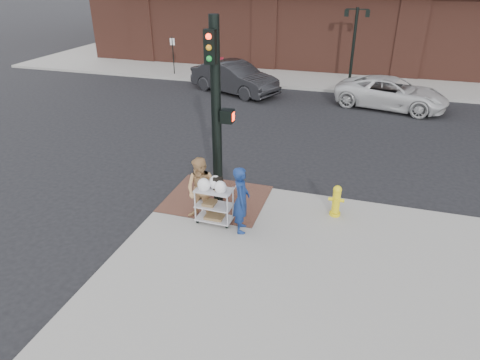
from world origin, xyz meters
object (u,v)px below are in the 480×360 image
(fire_hydrant, at_px, (336,200))
(woman_blue, at_px, (241,200))
(utility_cart, at_px, (214,202))
(traffic_signal_pole, at_px, (217,111))
(pedestrian_tan, at_px, (201,190))
(minivan_white, at_px, (391,93))
(sedan_dark, at_px, (234,78))
(lamp_post, at_px, (354,37))

(fire_hydrant, bearing_deg, woman_blue, -146.93)
(woman_blue, distance_m, utility_cart, 0.84)
(traffic_signal_pole, distance_m, fire_hydrant, 3.93)
(woman_blue, bearing_deg, utility_cart, 64.52)
(pedestrian_tan, height_order, utility_cart, pedestrian_tan)
(utility_cart, xyz_separation_m, fire_hydrant, (2.97, 1.28, -0.13))
(pedestrian_tan, bearing_deg, minivan_white, 75.89)
(fire_hydrant, bearing_deg, sedan_dark, 119.78)
(traffic_signal_pole, height_order, utility_cart, traffic_signal_pole)
(traffic_signal_pole, height_order, minivan_white, traffic_signal_pole)
(pedestrian_tan, relative_size, sedan_dark, 0.35)
(lamp_post, height_order, sedan_dark, lamp_post)
(fire_hydrant, bearing_deg, utility_cart, -156.70)
(pedestrian_tan, xyz_separation_m, fire_hydrant, (3.32, 1.25, -0.42))
(lamp_post, distance_m, woman_blue, 16.57)
(sedan_dark, relative_size, minivan_white, 0.97)
(minivan_white, height_order, utility_cart, utility_cart)
(lamp_post, relative_size, woman_blue, 2.29)
(pedestrian_tan, xyz_separation_m, sedan_dark, (-3.19, 12.63, -0.20))
(pedestrian_tan, distance_m, fire_hydrant, 3.57)
(traffic_signal_pole, xyz_separation_m, minivan_white, (4.68, 11.28, -2.12))
(utility_cart, relative_size, fire_hydrant, 1.46)
(fire_hydrant, bearing_deg, traffic_signal_pole, -175.97)
(pedestrian_tan, relative_size, minivan_white, 0.34)
(traffic_signal_pole, distance_m, utility_cart, 2.36)
(fire_hydrant, bearing_deg, pedestrian_tan, -159.41)
(traffic_signal_pole, relative_size, woman_blue, 2.87)
(lamp_post, distance_m, fire_hydrant, 15.15)
(woman_blue, bearing_deg, pedestrian_tan, 66.32)
(traffic_signal_pole, bearing_deg, lamp_post, 80.76)
(lamp_post, height_order, fire_hydrant, lamp_post)
(sedan_dark, xyz_separation_m, minivan_white, (7.96, -0.33, -0.11))
(sedan_dark, bearing_deg, traffic_signal_pole, -140.37)
(lamp_post, xyz_separation_m, sedan_dark, (-5.76, -3.62, -1.80))
(lamp_post, relative_size, pedestrian_tan, 2.29)
(utility_cart, bearing_deg, lamp_post, 82.24)
(traffic_signal_pole, height_order, fire_hydrant, traffic_signal_pole)
(woman_blue, xyz_separation_m, fire_hydrant, (2.20, 1.43, -0.42))
(woman_blue, height_order, sedan_dark, woman_blue)
(lamp_post, height_order, traffic_signal_pole, traffic_signal_pole)
(woman_blue, xyz_separation_m, minivan_white, (3.64, 12.48, -0.31))
(traffic_signal_pole, height_order, woman_blue, traffic_signal_pole)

